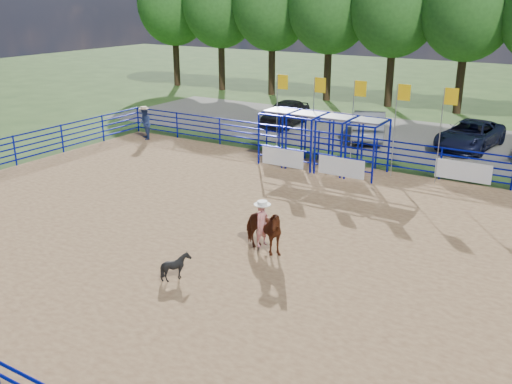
# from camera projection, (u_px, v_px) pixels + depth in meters

# --- Properties ---
(ground) EXTENTS (120.00, 120.00, 0.00)m
(ground) POSITION_uv_depth(u_px,v_px,m) (268.00, 243.00, 19.02)
(ground) COLOR #3D5D25
(ground) RESTS_ON ground
(arena_dirt) EXTENTS (30.00, 20.00, 0.02)m
(arena_dirt) POSITION_uv_depth(u_px,v_px,m) (268.00, 242.00, 19.02)
(arena_dirt) COLOR #9D774E
(arena_dirt) RESTS_ON ground
(gravel_strip) EXTENTS (40.00, 10.00, 0.01)m
(gravel_strip) POSITION_uv_depth(u_px,v_px,m) (418.00, 139.00, 32.70)
(gravel_strip) COLOR slate
(gravel_strip) RESTS_ON ground
(horse_and_rider) EXTENTS (1.98, 1.28, 2.44)m
(horse_and_rider) POSITION_uv_depth(u_px,v_px,m) (262.00, 226.00, 18.03)
(horse_and_rider) COLOR #5B2712
(horse_and_rider) RESTS_ON arena_dirt
(calf) EXTENTS (0.88, 0.82, 0.81)m
(calf) POSITION_uv_depth(u_px,v_px,m) (176.00, 266.00, 16.41)
(calf) COLOR black
(calf) RESTS_ON arena_dirt
(spectator_cowboy) EXTENTS (1.11, 1.09, 1.86)m
(spectator_cowboy) POSITION_uv_depth(u_px,v_px,m) (145.00, 123.00, 32.32)
(spectator_cowboy) COLOR navy
(spectator_cowboy) RESTS_ON arena_dirt
(car_a) EXTENTS (2.20, 4.73, 1.57)m
(car_a) POSITION_uv_depth(u_px,v_px,m) (286.00, 113.00, 36.05)
(car_a) COLOR black
(car_a) RESTS_ON gravel_strip
(car_b) EXTENTS (3.21, 5.26, 1.64)m
(car_b) POSITION_uv_depth(u_px,v_px,m) (369.00, 125.00, 32.47)
(car_b) COLOR gray
(car_b) RESTS_ON gravel_strip
(car_c) EXTENTS (3.09, 5.56, 1.47)m
(car_c) POSITION_uv_depth(u_px,v_px,m) (470.00, 135.00, 30.50)
(car_c) COLOR black
(car_c) RESTS_ON gravel_strip
(perimeter_fence) EXTENTS (30.10, 20.10, 1.50)m
(perimeter_fence) POSITION_uv_depth(u_px,v_px,m) (269.00, 222.00, 18.78)
(perimeter_fence) COLOR #0710A1
(perimeter_fence) RESTS_ON ground
(chute_assembly) EXTENTS (19.32, 2.41, 4.20)m
(chute_assembly) POSITION_uv_depth(u_px,v_px,m) (329.00, 143.00, 26.66)
(chute_assembly) COLOR #0710A1
(chute_assembly) RESTS_ON ground
(treeline) EXTENTS (56.40, 6.40, 11.24)m
(treeline) POSITION_uv_depth(u_px,v_px,m) (469.00, 0.00, 37.48)
(treeline) COLOR #3F2B19
(treeline) RESTS_ON ground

